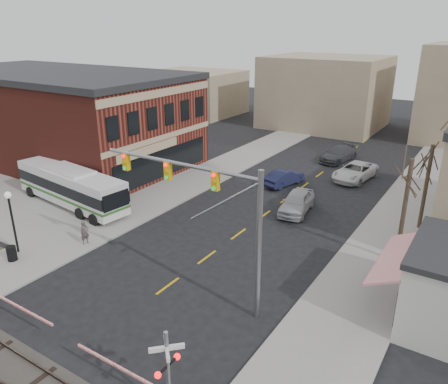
{
  "coord_description": "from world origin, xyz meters",
  "views": [
    {
      "loc": [
        14.42,
        -14.43,
        14.14
      ],
      "look_at": [
        -0.55,
        8.92,
        3.5
      ],
      "focal_mm": 35.0,
      "sensor_mm": 36.0,
      "label": 1
    }
  ],
  "objects_px": {
    "rr_crossing_east": "(160,372)",
    "car_a": "(297,202)",
    "pedestrian_near": "(85,233)",
    "pedestrian_far": "(107,210)",
    "car_c": "(355,171)",
    "traffic_signal_mast": "(212,204)",
    "street_lamp": "(10,209)",
    "trash_bin": "(12,253)",
    "car_b": "(284,178)",
    "transit_bus": "(71,186)",
    "car_d": "(339,154)"
  },
  "relations": [
    {
      "from": "street_lamp",
      "to": "pedestrian_near",
      "type": "distance_m",
      "value": 4.83
    },
    {
      "from": "car_b",
      "to": "pedestrian_far",
      "type": "relative_size",
      "value": 2.72
    },
    {
      "from": "car_c",
      "to": "pedestrian_far",
      "type": "distance_m",
      "value": 23.8
    },
    {
      "from": "pedestrian_near",
      "to": "car_c",
      "type": "bearing_deg",
      "value": -10.65
    },
    {
      "from": "street_lamp",
      "to": "pedestrian_near",
      "type": "xyz_separation_m",
      "value": [
        2.87,
        3.2,
        -2.21
      ]
    },
    {
      "from": "trash_bin",
      "to": "car_a",
      "type": "bearing_deg",
      "value": 55.11
    },
    {
      "from": "car_d",
      "to": "pedestrian_near",
      "type": "relative_size",
      "value": 3.3
    },
    {
      "from": "car_d",
      "to": "rr_crossing_east",
      "type": "bearing_deg",
      "value": -70.02
    },
    {
      "from": "street_lamp",
      "to": "pedestrian_far",
      "type": "bearing_deg",
      "value": 79.48
    },
    {
      "from": "traffic_signal_mast",
      "to": "trash_bin",
      "type": "bearing_deg",
      "value": -165.26
    },
    {
      "from": "transit_bus",
      "to": "pedestrian_near",
      "type": "height_order",
      "value": "transit_bus"
    },
    {
      "from": "street_lamp",
      "to": "car_c",
      "type": "height_order",
      "value": "street_lamp"
    },
    {
      "from": "car_b",
      "to": "pedestrian_far",
      "type": "height_order",
      "value": "pedestrian_far"
    },
    {
      "from": "rr_crossing_east",
      "to": "car_a",
      "type": "relative_size",
      "value": 1.12
    },
    {
      "from": "car_a",
      "to": "car_c",
      "type": "distance_m",
      "value": 10.52
    },
    {
      "from": "pedestrian_near",
      "to": "pedestrian_far",
      "type": "height_order",
      "value": "pedestrian_near"
    },
    {
      "from": "car_b",
      "to": "traffic_signal_mast",
      "type": "bearing_deg",
      "value": 118.09
    },
    {
      "from": "trash_bin",
      "to": "pedestrian_near",
      "type": "relative_size",
      "value": 0.58
    },
    {
      "from": "car_b",
      "to": "car_c",
      "type": "distance_m",
      "value": 7.3
    },
    {
      "from": "trash_bin",
      "to": "pedestrian_far",
      "type": "distance_m",
      "value": 7.63
    },
    {
      "from": "rr_crossing_east",
      "to": "pedestrian_near",
      "type": "bearing_deg",
      "value": 149.67
    },
    {
      "from": "car_b",
      "to": "car_c",
      "type": "bearing_deg",
      "value": -120.48
    },
    {
      "from": "traffic_signal_mast",
      "to": "car_d",
      "type": "bearing_deg",
      "value": 95.85
    },
    {
      "from": "trash_bin",
      "to": "car_c",
      "type": "distance_m",
      "value": 30.69
    },
    {
      "from": "transit_bus",
      "to": "street_lamp",
      "type": "bearing_deg",
      "value": -64.25
    },
    {
      "from": "car_b",
      "to": "street_lamp",
      "type": "bearing_deg",
      "value": 81.12
    },
    {
      "from": "car_a",
      "to": "car_b",
      "type": "height_order",
      "value": "car_a"
    },
    {
      "from": "car_c",
      "to": "pedestrian_far",
      "type": "xyz_separation_m",
      "value": [
        -12.98,
        -19.95,
        0.14
      ]
    },
    {
      "from": "transit_bus",
      "to": "rr_crossing_east",
      "type": "height_order",
      "value": "rr_crossing_east"
    },
    {
      "from": "rr_crossing_east",
      "to": "car_a",
      "type": "bearing_deg",
      "value": 99.77
    },
    {
      "from": "car_b",
      "to": "pedestrian_near",
      "type": "distance_m",
      "value": 19.33
    },
    {
      "from": "car_a",
      "to": "pedestrian_far",
      "type": "distance_m",
      "value": 14.89
    },
    {
      "from": "street_lamp",
      "to": "car_b",
      "type": "height_order",
      "value": "street_lamp"
    },
    {
      "from": "transit_bus",
      "to": "trash_bin",
      "type": "bearing_deg",
      "value": -62.57
    },
    {
      "from": "transit_bus",
      "to": "car_d",
      "type": "bearing_deg",
      "value": 59.56
    },
    {
      "from": "traffic_signal_mast",
      "to": "street_lamp",
      "type": "relative_size",
      "value": 2.3
    },
    {
      "from": "traffic_signal_mast",
      "to": "street_lamp",
      "type": "height_order",
      "value": "traffic_signal_mast"
    },
    {
      "from": "pedestrian_far",
      "to": "car_c",
      "type": "bearing_deg",
      "value": 31.4
    },
    {
      "from": "pedestrian_near",
      "to": "rr_crossing_east",
      "type": "bearing_deg",
      "value": -105.15
    },
    {
      "from": "traffic_signal_mast",
      "to": "car_d",
      "type": "distance_m",
      "value": 29.87
    },
    {
      "from": "car_b",
      "to": "car_c",
      "type": "height_order",
      "value": "car_c"
    },
    {
      "from": "rr_crossing_east",
      "to": "car_c",
      "type": "distance_m",
      "value": 31.43
    },
    {
      "from": "car_c",
      "to": "car_d",
      "type": "distance_m",
      "value": 6.22
    },
    {
      "from": "rr_crossing_east",
      "to": "transit_bus",
      "type": "bearing_deg",
      "value": 148.74
    },
    {
      "from": "traffic_signal_mast",
      "to": "car_b",
      "type": "height_order",
      "value": "traffic_signal_mast"
    },
    {
      "from": "traffic_signal_mast",
      "to": "car_b",
      "type": "bearing_deg",
      "value": 103.99
    },
    {
      "from": "rr_crossing_east",
      "to": "street_lamp",
      "type": "relative_size",
      "value": 1.32
    },
    {
      "from": "street_lamp",
      "to": "pedestrian_far",
      "type": "xyz_separation_m",
      "value": [
        1.25,
        6.74,
        -2.21
      ]
    },
    {
      "from": "pedestrian_near",
      "to": "street_lamp",
      "type": "bearing_deg",
      "value": 153.3
    },
    {
      "from": "trash_bin",
      "to": "transit_bus",
      "type": "bearing_deg",
      "value": 117.43
    }
  ]
}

